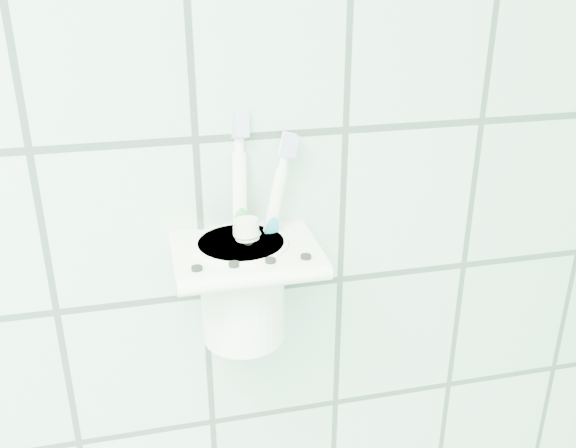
# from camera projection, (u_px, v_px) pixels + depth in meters

# --- Properties ---
(holder_bracket) EXTENTS (0.14, 0.11, 0.04)m
(holder_bracket) POSITION_uv_depth(u_px,v_px,m) (246.00, 255.00, 0.62)
(holder_bracket) COLOR white
(holder_bracket) RESTS_ON wall_back
(cup) EXTENTS (0.09, 0.09, 0.11)m
(cup) POSITION_uv_depth(u_px,v_px,m) (242.00, 286.00, 0.63)
(cup) COLOR white
(cup) RESTS_ON holder_bracket
(toothbrush_pink) EXTENTS (0.06, 0.06, 0.18)m
(toothbrush_pink) POSITION_uv_depth(u_px,v_px,m) (235.00, 242.00, 0.63)
(toothbrush_pink) COLOR white
(toothbrush_pink) RESTS_ON cup
(toothbrush_blue) EXTENTS (0.03, 0.07, 0.22)m
(toothbrush_blue) POSITION_uv_depth(u_px,v_px,m) (238.00, 236.00, 0.59)
(toothbrush_blue) COLOR white
(toothbrush_blue) RESTS_ON cup
(toothbrush_orange) EXTENTS (0.06, 0.04, 0.20)m
(toothbrush_orange) POSITION_uv_depth(u_px,v_px,m) (247.00, 237.00, 0.62)
(toothbrush_orange) COLOR white
(toothbrush_orange) RESTS_ON cup
(toothpaste_tube) EXTENTS (0.04, 0.03, 0.13)m
(toothpaste_tube) POSITION_uv_depth(u_px,v_px,m) (254.00, 271.00, 0.62)
(toothpaste_tube) COLOR silver
(toothpaste_tube) RESTS_ON cup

